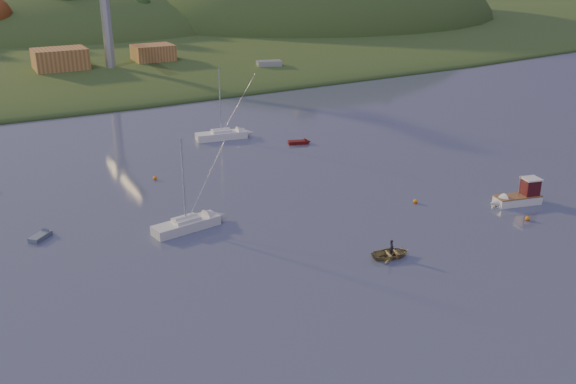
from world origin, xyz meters
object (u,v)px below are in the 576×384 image
sailboat_near (186,224)px  red_tender (302,142)px  sailboat_far (221,134)px  fishing_boat (515,197)px  grey_dinghy (44,234)px  canoe (391,253)px

sailboat_near → red_tender: (26.35, 21.11, -0.43)m
red_tender → sailboat_near: bearing=-123.7°
sailboat_far → fishing_boat: bearing=-56.8°
sailboat_far → grey_dinghy: sailboat_far is taller
sailboat_far → canoe: bearing=-83.8°
fishing_boat → canoe: bearing=23.5°
fishing_boat → sailboat_near: bearing=-5.4°
fishing_boat → sailboat_near: size_ratio=0.66×
fishing_boat → sailboat_far: size_ratio=0.61×
sailboat_near → grey_dinghy: 14.49m
sailboat_near → canoe: 21.51m
sailboat_far → canoe: sailboat_far is taller
fishing_boat → grey_dinghy: (-48.93, 17.14, -0.66)m
red_tender → grey_dinghy: (-39.74, -15.61, -0.02)m
sailboat_near → grey_dinghy: bearing=148.7°
grey_dinghy → sailboat_far: bearing=-5.2°
canoe → red_tender: size_ratio=1.04×
sailboat_near → grey_dinghy: (-13.39, 5.51, -0.44)m
fishing_boat → sailboat_near: (-35.54, 11.63, -0.22)m
sailboat_far → grey_dinghy: (-30.11, -23.87, -0.48)m
sailboat_far → red_tender: (9.64, -8.26, -0.46)m
fishing_boat → red_tender: fishing_boat is taller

